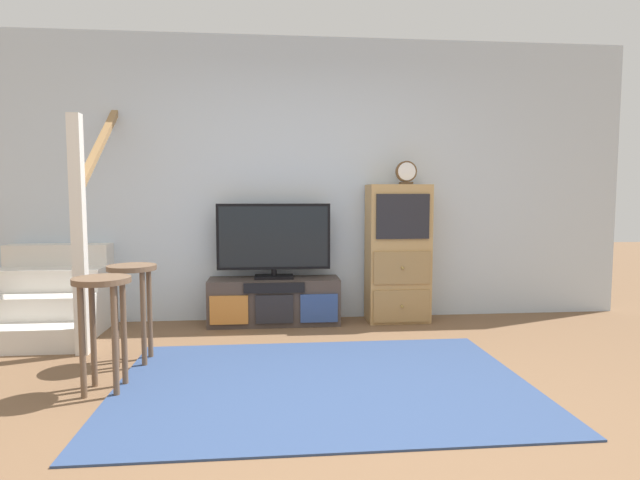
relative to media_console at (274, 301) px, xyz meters
name	(u,v)px	position (x,y,z in m)	size (l,w,h in m)	color
ground_plane	(335,426)	(0.30, -2.19, -0.21)	(20.00, 20.00, 0.00)	brown
back_wall	(304,180)	(0.30, 0.27, 1.14)	(6.40, 0.12, 2.70)	silver
area_rug	(323,383)	(0.30, -1.59, -0.21)	(2.60, 1.80, 0.01)	navy
media_console	(274,301)	(0.00, 0.00, 0.00)	(1.21, 0.38, 0.43)	#423833
television	(274,239)	(0.00, 0.02, 0.59)	(1.05, 0.22, 0.70)	black
side_cabinet	(398,254)	(1.18, 0.01, 0.44)	(0.58, 0.38, 1.30)	tan
desk_clock	(406,173)	(1.24, 0.00, 1.20)	(0.20, 0.08, 0.22)	#4C3823
staircase	(58,288)	(-1.94, 0.01, 0.15)	(1.00, 1.36, 2.20)	silver
bar_stool_near	(103,307)	(-1.04, -1.58, 0.31)	(0.34, 0.34, 0.71)	brown
bar_stool_far	(132,290)	(-1.01, -1.04, 0.31)	(0.34, 0.34, 0.71)	brown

